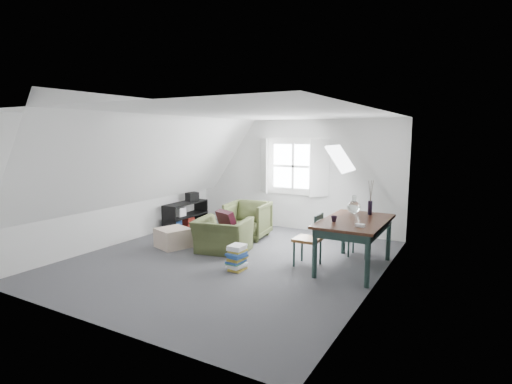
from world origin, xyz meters
The scene contains 24 objects.
floor centered at (0.00, 0.00, 0.00)m, with size 5.50×5.50×0.00m, color #45454A.
ceiling centered at (0.00, 0.00, 2.50)m, with size 5.50×5.50×0.00m, color white.
wall_back centered at (0.00, 2.75, 1.25)m, with size 5.00×5.00×0.00m, color silver.
wall_front centered at (0.00, -2.75, 1.25)m, with size 5.00×5.00×0.00m, color silver.
wall_left centered at (-2.50, 0.00, 1.25)m, with size 5.50×5.50×0.00m, color silver.
wall_right centered at (2.50, 0.00, 1.25)m, with size 5.50×5.50×0.00m, color silver.
slope_left centered at (-1.55, 0.00, 1.78)m, with size 5.50×5.50×0.00m, color white.
slope_right centered at (1.55, 0.00, 1.78)m, with size 5.50×5.50×0.00m, color white.
dormer_window centered at (0.00, 2.68, 1.45)m, with size 1.71×0.35×1.30m.
skylight centered at (1.55, 1.30, 1.75)m, with size 0.55×0.75×0.04m, color white.
armchair_near centered at (-0.36, 0.36, 0.00)m, with size 0.96×0.84×0.62m, color #3E4723.
armchair_far centered at (-0.48, 1.49, 0.00)m, with size 0.82×0.84×0.77m, color #3E4723.
throw_pillow centered at (-0.36, 0.51, 0.54)m, with size 0.44×0.13×0.44m, color #380F1A.
ottoman centered at (-1.38, 0.15, 0.19)m, with size 0.56×0.56×0.37m, color #C0A793.
dining_table centered at (2.02, 0.65, 0.70)m, with size 0.97×1.62×0.81m.
demijohn centered at (1.87, 1.10, 0.94)m, with size 0.22×0.22×0.31m.
vase_twigs centered at (2.12, 1.20, 0.94)m, with size 0.08×0.08×0.59m.
cup centered at (1.77, 0.35, 0.81)m, with size 0.10×0.10×0.09m, color black.
paper_box centered at (2.22, 0.20, 0.83)m, with size 0.13×0.09×0.04m, color white.
dining_chair_far centered at (1.93, 1.31, 0.42)m, with size 0.37×0.37×0.80m.
dining_chair_near centered at (1.34, 0.42, 0.46)m, with size 0.41×0.41×0.88m.
media_shelf centered at (-2.19, 1.48, 0.27)m, with size 0.40×1.19×0.61m.
electronics_box centered at (-2.19, 1.77, 0.70)m, with size 0.20×0.27×0.22m, color black.
magazine_stack centered at (0.40, -0.35, 0.20)m, with size 0.30×0.36×0.41m.
Camera 1 is at (3.73, -5.60, 2.17)m, focal length 28.00 mm.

